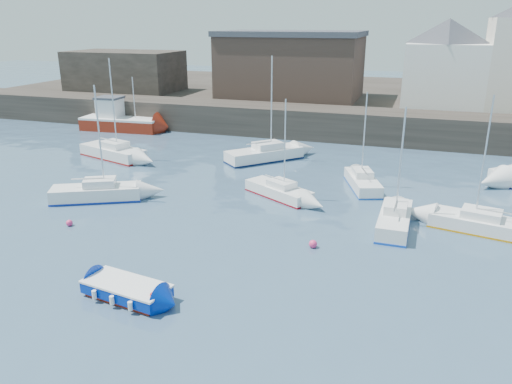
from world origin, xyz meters
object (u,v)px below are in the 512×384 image
(blue_dinghy, at_px, (127,290))
(sailboat_e, at_px, (113,152))
(sailboat_b, at_px, (279,191))
(buoy_mid, at_px, (313,247))
(sailboat_c, at_px, (395,219))
(sailboat_d, at_px, (485,224))
(fishing_boat, at_px, (120,120))
(sailboat_h, at_px, (265,154))
(sailboat_a, at_px, (97,192))
(buoy_far, at_px, (251,184))
(buoy_near, at_px, (70,226))
(sailboat_f, at_px, (363,181))

(blue_dinghy, relative_size, sailboat_e, 0.48)
(sailboat_b, height_order, buoy_mid, sailboat_b)
(blue_dinghy, distance_m, sailboat_c, 15.85)
(blue_dinghy, height_order, buoy_mid, blue_dinghy)
(blue_dinghy, relative_size, sailboat_d, 0.53)
(fishing_boat, distance_m, sailboat_h, 20.36)
(sailboat_b, xyz_separation_m, buoy_mid, (3.98, -7.26, -0.44))
(sailboat_b, bearing_deg, sailboat_c, -21.41)
(fishing_boat, xyz_separation_m, sailboat_a, (11.33, -20.31, -0.59))
(fishing_boat, distance_m, sailboat_b, 27.80)
(sailboat_a, bearing_deg, sailboat_b, 21.37)
(sailboat_b, xyz_separation_m, buoy_far, (-2.79, 2.11, -0.44))
(sailboat_b, xyz_separation_m, sailboat_h, (-3.79, 8.72, 0.13))
(buoy_mid, xyz_separation_m, buoy_far, (-6.76, 9.38, 0.00))
(sailboat_c, distance_m, buoy_far, 11.92)
(sailboat_c, bearing_deg, blue_dinghy, -131.91)
(buoy_mid, bearing_deg, sailboat_a, 169.94)
(sailboat_d, bearing_deg, buoy_mid, -149.81)
(sailboat_e, distance_m, buoy_mid, 24.18)
(sailboat_h, bearing_deg, sailboat_a, -120.35)
(fishing_boat, relative_size, buoy_near, 23.33)
(sailboat_b, bearing_deg, blue_dinghy, -100.15)
(buoy_near, bearing_deg, sailboat_c, 17.53)
(sailboat_d, distance_m, buoy_mid, 10.33)
(blue_dinghy, bearing_deg, sailboat_e, 124.94)
(sailboat_c, bearing_deg, buoy_far, 154.01)
(sailboat_c, relative_size, buoy_near, 18.18)
(sailboat_c, xyz_separation_m, sailboat_e, (-24.65, 8.33, 0.02))
(buoy_mid, bearing_deg, buoy_far, 125.80)
(sailboat_h, bearing_deg, blue_dinghy, -87.29)
(sailboat_c, bearing_deg, buoy_mid, -133.51)
(sailboat_a, height_order, sailboat_h, sailboat_h)
(sailboat_b, height_order, sailboat_e, sailboat_e)
(buoy_mid, bearing_deg, buoy_near, -173.54)
(sailboat_d, xyz_separation_m, sailboat_f, (-7.67, 5.86, 0.01))
(fishing_boat, xyz_separation_m, buoy_near, (12.47, -24.68, -1.13))
(sailboat_b, bearing_deg, buoy_near, -139.44)
(sailboat_e, relative_size, buoy_mid, 19.12)
(sailboat_f, bearing_deg, buoy_near, -140.91)
(blue_dinghy, height_order, buoy_near, blue_dinghy)
(sailboat_f, bearing_deg, sailboat_b, -144.00)
(fishing_boat, distance_m, sailboat_e, 12.23)
(fishing_boat, relative_size, sailboat_h, 1.03)
(sailboat_e, bearing_deg, sailboat_f, -3.74)
(sailboat_b, distance_m, sailboat_d, 13.06)
(blue_dinghy, xyz_separation_m, sailboat_c, (10.59, 11.79, 0.12))
(sailboat_c, relative_size, sailboat_h, 0.80)
(sailboat_a, bearing_deg, sailboat_d, 5.70)
(sailboat_b, relative_size, sailboat_d, 0.87)
(buoy_near, bearing_deg, sailboat_f, 39.09)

